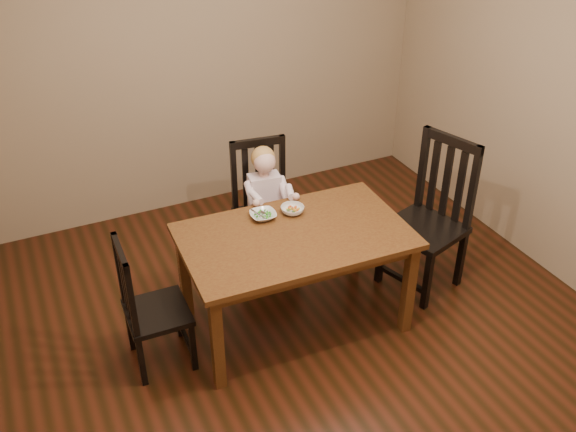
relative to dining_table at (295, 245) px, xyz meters
name	(u,v)px	position (x,y,z in m)	size (l,w,h in m)	color
room	(309,153)	(0.02, -0.13, 0.71)	(4.01, 4.01, 2.71)	#3D180C
dining_table	(295,245)	(0.00, 0.00, 0.00)	(1.48, 0.93, 0.72)	#482110
chair_child	(264,209)	(0.09, 0.73, -0.16)	(0.48, 0.46, 1.00)	black
chair_left	(149,308)	(-0.97, 0.03, -0.20)	(0.38, 0.40, 0.91)	black
chair_right	(430,218)	(1.08, 0.01, -0.09)	(0.60, 0.61, 1.14)	black
toddler	(265,197)	(0.09, 0.68, -0.03)	(0.30, 0.38, 0.52)	silver
bowl_peas	(263,215)	(-0.11, 0.26, 0.11)	(0.17, 0.17, 0.04)	silver
bowl_veg	(292,210)	(0.09, 0.23, 0.11)	(0.16, 0.16, 0.05)	silver
fork	(258,215)	(-0.15, 0.24, 0.13)	(0.08, 0.11, 0.05)	silver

